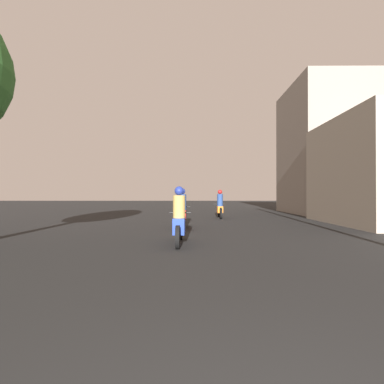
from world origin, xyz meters
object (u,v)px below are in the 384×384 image
(motorcycle_orange, at_px, (220,207))
(building_right_far, at_px, (332,150))
(motorcycle_red, at_px, (182,212))
(motorcycle_blue, at_px, (179,221))

(motorcycle_orange, xyz_separation_m, building_right_far, (8.11, 4.17, 3.77))
(motorcycle_red, bearing_deg, motorcycle_orange, 63.34)
(motorcycle_red, distance_m, building_right_far, 14.00)
(motorcycle_red, height_order, motorcycle_orange, motorcycle_orange)
(building_right_far, bearing_deg, motorcycle_blue, -127.63)
(motorcycle_red, height_order, building_right_far, building_right_far)
(motorcycle_blue, xyz_separation_m, motorcycle_red, (-0.08, 3.81, 0.01))
(motorcycle_blue, relative_size, building_right_far, 0.23)
(motorcycle_red, bearing_deg, motorcycle_blue, -94.32)
(motorcycle_red, distance_m, motorcycle_orange, 5.23)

